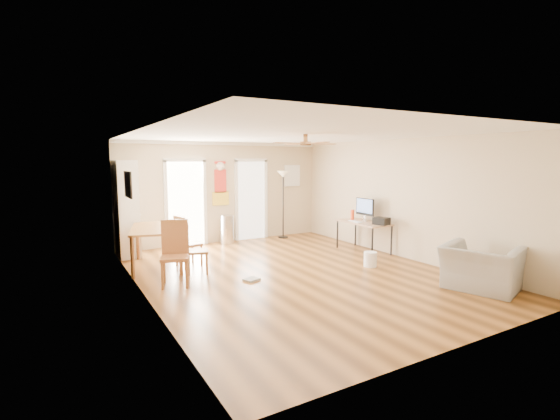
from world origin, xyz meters
TOP-DOWN VIEW (x-y plane):
  - floor at (0.00, 0.00)m, footprint 7.00×7.00m
  - ceiling at (0.00, 0.00)m, footprint 5.50×7.00m
  - wall_back at (0.00, 3.50)m, footprint 5.50×0.04m
  - wall_front at (0.00, -3.50)m, footprint 5.50×0.04m
  - wall_left at (-2.75, 0.00)m, footprint 0.04×7.00m
  - wall_right at (2.75, 0.00)m, footprint 0.04×7.00m
  - crown_molding at (0.00, 0.00)m, footprint 5.50×7.00m
  - kitchen_doorway at (-1.05, 3.48)m, footprint 0.90×0.10m
  - bathroom_doorway at (0.75, 3.48)m, footprint 0.80×0.10m
  - wall_decal at (-0.13, 3.48)m, footprint 0.46×0.03m
  - ac_grille at (2.05, 3.47)m, footprint 0.50×0.04m
  - framed_poster at (-2.73, 1.40)m, footprint 0.04×0.66m
  - ceiling_fan at (0.00, -0.30)m, footprint 1.24×1.24m
  - bookshelf at (-2.52, 3.13)m, footprint 0.64×1.04m
  - dining_table at (-2.15, 1.80)m, footprint 1.33×1.80m
  - dining_chair_right_a at (-1.60, 1.51)m, footprint 0.50×0.50m
  - dining_chair_right_b at (-1.60, 0.95)m, footprint 0.49×0.49m
  - dining_chair_near at (-2.19, 0.39)m, footprint 0.58×0.58m
  - trash_can at (-0.08, 3.20)m, footprint 0.41×0.41m
  - torchiere_lamp at (1.58, 3.17)m, footprint 0.42×0.42m
  - computer_desk at (2.37, 0.79)m, footprint 0.65×1.31m
  - imac at (2.47, 0.87)m, footprint 0.27×0.58m
  - keyboard at (2.20, 0.89)m, footprint 0.20×0.44m
  - printer at (2.45, 0.29)m, footprint 0.34×0.37m
  - orange_bottle at (2.30, 1.11)m, footprint 0.10×0.10m
  - wastebasket_a at (1.57, -0.33)m, footprint 0.28×0.28m
  - floor_cloth at (-0.93, 0.00)m, footprint 0.32×0.28m
  - armchair at (2.15, -2.34)m, footprint 1.30×1.39m

SIDE VIEW (x-z plane):
  - floor at x=0.00m, z-range 0.00..0.00m
  - floor_cloth at x=-0.93m, z-range 0.00..0.04m
  - wastebasket_a at x=1.57m, z-range 0.00..0.30m
  - computer_desk at x=2.37m, z-range 0.00..0.70m
  - trash_can at x=-0.08m, z-range 0.00..0.74m
  - armchair at x=2.15m, z-range 0.00..0.74m
  - dining_table at x=-2.15m, z-range 0.00..0.81m
  - dining_chair_right_b at x=-1.60m, z-range 0.00..0.95m
  - dining_chair_right_a at x=-1.60m, z-range 0.00..1.03m
  - dining_chair_near at x=-2.19m, z-range 0.00..1.11m
  - keyboard at x=2.20m, z-range 0.70..0.72m
  - printer at x=2.45m, z-range 0.70..0.86m
  - orange_bottle at x=2.30m, z-range 0.70..0.96m
  - torchiere_lamp at x=1.58m, z-range 0.00..1.85m
  - imac at x=2.47m, z-range 0.70..1.24m
  - kitchen_doorway at x=-1.05m, z-range 0.00..2.10m
  - bathroom_doorway at x=0.75m, z-range 0.00..2.10m
  - bookshelf at x=-2.52m, z-range 0.00..2.14m
  - wall_back at x=0.00m, z-range 0.00..2.60m
  - wall_front at x=0.00m, z-range 0.00..2.60m
  - wall_left at x=-2.75m, z-range 0.00..2.60m
  - wall_right at x=2.75m, z-range 0.00..2.60m
  - wall_decal at x=-0.13m, z-range 1.00..2.10m
  - ac_grille at x=2.05m, z-range 1.40..2.00m
  - framed_poster at x=-2.73m, z-range 1.46..1.94m
  - ceiling_fan at x=0.00m, z-range 2.33..2.53m
  - crown_molding at x=0.00m, z-range 2.52..2.60m
  - ceiling at x=0.00m, z-range 2.60..2.60m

